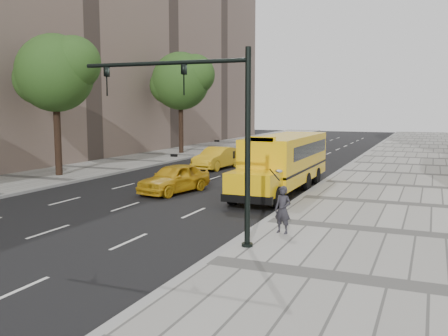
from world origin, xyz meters
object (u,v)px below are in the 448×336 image
at_px(school_bus, 285,158).
at_px(traffic_signal, 207,122).
at_px(taxi_far, 217,158).
at_px(tree_b, 56,72).
at_px(pedestrian, 283,210).
at_px(tree_c, 181,81).
at_px(taxi_near, 174,178).

relative_size(school_bus, traffic_signal, 1.81).
height_order(school_bus, taxi_far, school_bus).
height_order(tree_b, pedestrian, tree_b).
bearing_deg(pedestrian, tree_b, 165.37).
bearing_deg(tree_c, traffic_signal, -60.96).
height_order(tree_c, school_bus, tree_c).
xyz_separation_m(tree_b, traffic_signal, (15.60, -10.96, -2.65)).
distance_m(tree_b, school_bus, 15.73).
xyz_separation_m(school_bus, taxi_near, (-5.23, -3.05, -0.99)).
distance_m(tree_c, taxi_far, 13.35).
height_order(tree_c, taxi_near, tree_c).
height_order(taxi_far, pedestrian, pedestrian).
height_order(taxi_far, traffic_signal, traffic_signal).
bearing_deg(pedestrian, taxi_near, 152.29).
distance_m(tree_b, taxi_far, 12.60).
xyz_separation_m(tree_b, school_bus, (14.91, 0.76, -4.97)).
relative_size(tree_c, taxi_far, 2.00).
bearing_deg(tree_b, taxi_near, -13.33).
xyz_separation_m(taxi_near, pedestrian, (7.90, -6.63, 0.21)).
relative_size(tree_b, taxi_near, 2.01).
xyz_separation_m(taxi_far, pedestrian, (9.96, -17.01, 0.19)).
bearing_deg(taxi_near, pedestrian, -28.71).
height_order(taxi_near, pedestrian, pedestrian).
bearing_deg(pedestrian, traffic_signal, -121.96).
bearing_deg(tree_c, tree_b, -90.03).
xyz_separation_m(tree_c, pedestrian, (17.57, -26.04, -6.04)).
xyz_separation_m(tree_b, taxi_far, (7.62, 8.09, -5.94)).
bearing_deg(taxi_far, tree_b, -127.68).
distance_m(taxi_far, pedestrian, 19.72).
bearing_deg(school_bus, traffic_signal, -86.62).
relative_size(tree_b, traffic_signal, 1.43).
bearing_deg(school_bus, pedestrian, -74.54).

